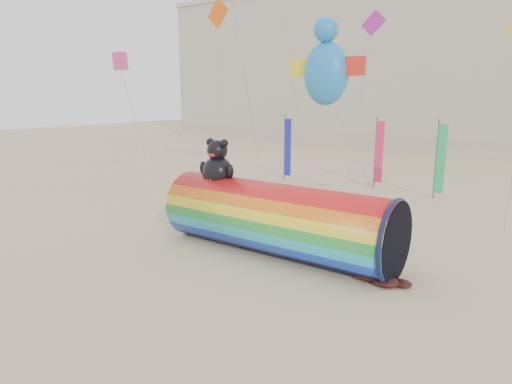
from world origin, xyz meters
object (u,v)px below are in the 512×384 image
Objects in this scene: windsock_assembly at (277,217)px; hotel_building at (377,68)px; fabric_bundle at (375,276)px; kite_handler at (382,247)px.

hotel_building is at bearing 107.34° from windsock_assembly.
hotel_building is 50.20m from fabric_bundle.
hotel_building reaches higher than fabric_bundle.
kite_handler is 1.55m from fabric_bundle.
hotel_building reaches higher than kite_handler.
windsock_assembly is 4.52m from kite_handler.
hotel_building is at bearing 112.38° from fabric_bundle.
hotel_building is 33.38× the size of kite_handler.
windsock_assembly is at bearing 175.53° from fabric_bundle.
windsock_assembly is 4.87m from fabric_bundle.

